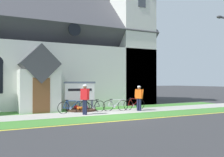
% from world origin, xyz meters
% --- Properties ---
extents(ground, '(140.00, 140.00, 0.00)m').
position_xyz_m(ground, '(0.00, 4.00, 0.00)').
color(ground, '#333335').
extents(sidewalk_slab, '(32.00, 2.17, 0.01)m').
position_xyz_m(sidewalk_slab, '(-0.57, 1.43, 0.01)').
color(sidewalk_slab, '#A8A59E').
rests_on(sidewalk_slab, ground).
extents(grass_verge, '(32.00, 2.03, 0.01)m').
position_xyz_m(grass_verge, '(-0.57, -0.67, 0.00)').
color(grass_verge, '#427F33').
rests_on(grass_verge, ground).
extents(church_lawn, '(24.00, 1.79, 0.01)m').
position_xyz_m(church_lawn, '(-0.57, 3.41, 0.00)').
color(church_lawn, '#427F33').
rests_on(church_lawn, ground).
extents(curb_paint_stripe, '(28.00, 0.16, 0.01)m').
position_xyz_m(curb_paint_stripe, '(-0.57, -1.84, 0.00)').
color(curb_paint_stripe, yellow).
rests_on(curb_paint_stripe, ground).
extents(church_building, '(14.56, 10.20, 11.99)m').
position_xyz_m(church_building, '(-0.12, 8.21, 4.24)').
color(church_building, silver).
rests_on(church_building, ground).
extents(church_sign, '(2.10, 0.27, 1.87)m').
position_xyz_m(church_sign, '(-0.56, 3.13, 1.22)').
color(church_sign, slate).
rests_on(church_sign, ground).
extents(flower_bed, '(1.90, 1.90, 0.34)m').
position_xyz_m(flower_bed, '(-0.58, 2.82, 0.08)').
color(flower_bed, '#382319').
rests_on(flower_bed, ground).
extents(bicycle_blue, '(1.70, 0.17, 0.82)m').
position_xyz_m(bicycle_blue, '(2.79, 1.84, 0.37)').
color(bicycle_blue, black).
rests_on(bicycle_blue, ground).
extents(bicycle_silver, '(1.79, 0.19, 0.82)m').
position_xyz_m(bicycle_silver, '(-1.43, 2.05, 0.37)').
color(bicycle_silver, black).
rests_on(bicycle_silver, ground).
extents(bicycle_red, '(1.67, 0.32, 0.79)m').
position_xyz_m(bicycle_red, '(1.37, 1.80, 0.36)').
color(bicycle_red, black).
rests_on(bicycle_red, ground).
extents(bicycle_yellow, '(1.72, 0.08, 0.78)m').
position_xyz_m(bicycle_yellow, '(-0.17, 1.95, 0.36)').
color(bicycle_yellow, black).
rests_on(bicycle_yellow, ground).
extents(cyclist_in_blue_jersey, '(0.43, 0.70, 1.72)m').
position_xyz_m(cyclist_in_blue_jersey, '(-1.03, 0.92, 1.01)').
color(cyclist_in_blue_jersey, '#191E38').
rests_on(cyclist_in_blue_jersey, ground).
extents(cyclist_in_yellow_jersey, '(0.39, 0.71, 1.61)m').
position_xyz_m(cyclist_in_yellow_jersey, '(2.71, 1.12, 0.93)').
color(cyclist_in_yellow_jersey, '#191E38').
rests_on(cyclist_in_yellow_jersey, ground).
extents(roadside_conifer, '(3.30, 3.30, 7.04)m').
position_xyz_m(roadside_conifer, '(7.60, 8.72, 4.74)').
color(roadside_conifer, '#4C3823').
rests_on(roadside_conifer, ground).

